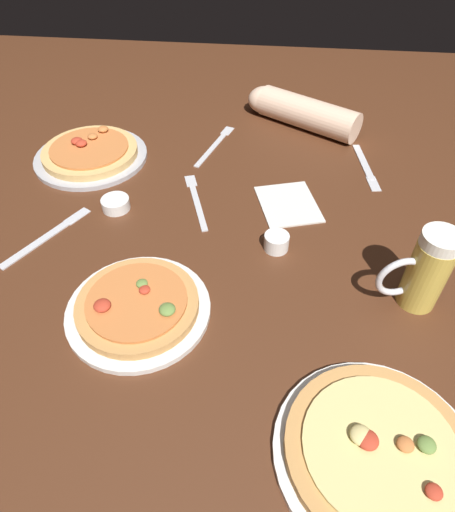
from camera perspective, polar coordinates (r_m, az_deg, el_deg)
ground_plane at (r=0.91m, az=0.00°, el=-1.55°), size 2.40×2.40×0.03m
pizza_plate_near at (r=0.71m, az=18.77°, el=-22.73°), size 0.29×0.29×0.05m
pizza_plate_far at (r=1.25m, az=-17.15°, el=12.46°), size 0.29×0.29×0.05m
pizza_plate_side at (r=0.82m, az=-11.39°, el=-6.37°), size 0.26×0.26×0.05m
beer_mug_dark at (r=0.85m, az=24.00°, el=-1.76°), size 0.13×0.07×0.16m
ramekin_sauce at (r=1.06m, az=-14.14°, el=6.50°), size 0.06×0.06×0.03m
ramekin_butter at (r=0.93m, az=6.29°, el=1.80°), size 0.05×0.05×0.04m
napkin_folded at (r=1.05m, az=7.80°, el=6.70°), size 0.17×0.19×0.01m
fork_left at (r=1.06m, az=-4.04°, el=7.24°), size 0.09×0.21×0.01m
knife_right at (r=1.22m, az=17.31°, el=10.89°), size 0.05×0.21×0.01m
fork_spare at (r=1.26m, az=-1.59°, el=14.11°), size 0.09×0.22×0.01m
knife_spare at (r=1.03m, az=-22.10°, el=2.42°), size 0.13×0.21×0.01m
diner_arm at (r=1.36m, az=9.05°, el=17.93°), size 0.32×0.22×0.09m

